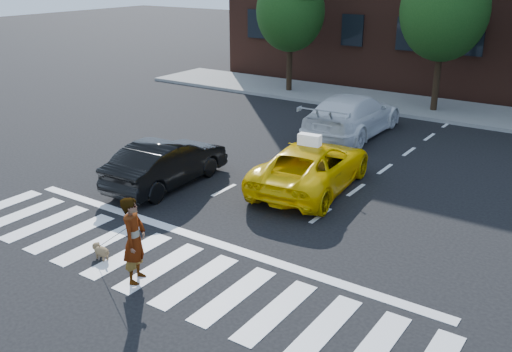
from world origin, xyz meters
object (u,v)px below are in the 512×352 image
(tree_left, at_px, (291,3))
(dog, at_px, (101,251))
(taxi, at_px, (312,166))
(white_suv, at_px, (352,115))
(black_sedan, at_px, (167,163))
(woman, at_px, (134,240))

(tree_left, height_order, dog, tree_left)
(taxi, xyz_separation_m, dog, (-1.81, -6.47, -0.49))
(taxi, relative_size, white_suv, 0.89)
(tree_left, relative_size, black_sedan, 1.54)
(dog, bearing_deg, black_sedan, 121.35)
(white_suv, distance_m, dog, 12.23)
(dog, bearing_deg, woman, -1.37)
(woman, height_order, dog, woman)
(taxi, bearing_deg, woman, 79.85)
(taxi, distance_m, woman, 6.70)
(white_suv, bearing_deg, tree_left, -42.82)
(taxi, bearing_deg, dog, 68.08)
(woman, bearing_deg, white_suv, -18.55)
(tree_left, bearing_deg, white_suv, -41.24)
(tree_left, bearing_deg, black_sedan, -74.34)
(dog, bearing_deg, white_suv, 95.74)
(white_suv, height_order, woman, woman)
(tree_left, xyz_separation_m, black_sedan, (3.69, -13.18, -3.74))
(tree_left, distance_m, white_suv, 8.72)
(tree_left, relative_size, taxi, 1.31)
(tree_left, xyz_separation_m, dog, (5.57, -17.44, -4.24))
(tree_left, distance_m, black_sedan, 14.19)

